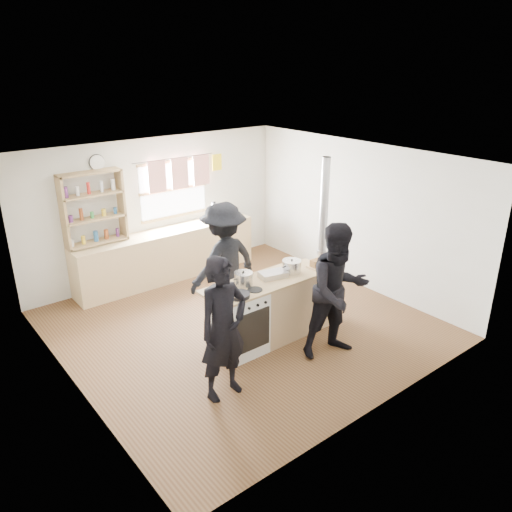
{
  "coord_description": "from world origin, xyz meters",
  "views": [
    {
      "loc": [
        -3.95,
        -5.31,
        3.76
      ],
      "look_at": [
        0.19,
        -0.1,
        1.1
      ],
      "focal_mm": 35.0,
      "sensor_mm": 36.0,
      "label": 1
    }
  ],
  "objects_px": {
    "stockpot_stove": "(243,279)",
    "person_far": "(224,262)",
    "thermos": "(214,212)",
    "person_near_right": "(338,291)",
    "roast_tray": "(273,274)",
    "person_near_left": "(223,329)",
    "stockpot_counter": "(292,266)",
    "skillet_greens": "(239,295)",
    "flue_heater": "(320,281)",
    "bread_board": "(318,264)",
    "cooking_island": "(273,308)"
  },
  "relations": [
    {
      "from": "stockpot_stove",
      "to": "person_far",
      "type": "relative_size",
      "value": 0.14
    },
    {
      "from": "thermos",
      "to": "person_near_right",
      "type": "relative_size",
      "value": 0.18
    },
    {
      "from": "roast_tray",
      "to": "person_far",
      "type": "bearing_deg",
      "value": 103.27
    },
    {
      "from": "thermos",
      "to": "person_near_left",
      "type": "xyz_separation_m",
      "value": [
        -2.18,
        -3.41,
        -0.19
      ]
    },
    {
      "from": "stockpot_counter",
      "to": "roast_tray",
      "type": "bearing_deg",
      "value": 173.15
    },
    {
      "from": "stockpot_counter",
      "to": "person_far",
      "type": "distance_m",
      "value": 1.07
    },
    {
      "from": "skillet_greens",
      "to": "stockpot_counter",
      "type": "relative_size",
      "value": 1.2
    },
    {
      "from": "flue_heater",
      "to": "stockpot_counter",
      "type": "bearing_deg",
      "value": 177.23
    },
    {
      "from": "bread_board",
      "to": "person_near_left",
      "type": "height_order",
      "value": "person_near_left"
    },
    {
      "from": "person_far",
      "to": "person_near_right",
      "type": "bearing_deg",
      "value": 102.29
    },
    {
      "from": "thermos",
      "to": "roast_tray",
      "type": "height_order",
      "value": "thermos"
    },
    {
      "from": "roast_tray",
      "to": "person_far",
      "type": "relative_size",
      "value": 0.23
    },
    {
      "from": "person_near_left",
      "to": "roast_tray",
      "type": "bearing_deg",
      "value": 23.98
    },
    {
      "from": "roast_tray",
      "to": "person_near_right",
      "type": "relative_size",
      "value": 0.23
    },
    {
      "from": "cooking_island",
      "to": "person_far",
      "type": "height_order",
      "value": "person_far"
    },
    {
      "from": "stockpot_stove",
      "to": "person_near_left",
      "type": "relative_size",
      "value": 0.14
    },
    {
      "from": "thermos",
      "to": "cooking_island",
      "type": "relative_size",
      "value": 0.17
    },
    {
      "from": "stockpot_stove",
      "to": "stockpot_counter",
      "type": "xyz_separation_m",
      "value": [
        0.79,
        -0.09,
        0.0
      ]
    },
    {
      "from": "flue_heater",
      "to": "stockpot_stove",
      "type": "bearing_deg",
      "value": 175.18
    },
    {
      "from": "thermos",
      "to": "stockpot_stove",
      "type": "relative_size",
      "value": 1.32
    },
    {
      "from": "stockpot_stove",
      "to": "person_near_right",
      "type": "relative_size",
      "value": 0.14
    },
    {
      "from": "skillet_greens",
      "to": "stockpot_stove",
      "type": "bearing_deg",
      "value": 43.91
    },
    {
      "from": "thermos",
      "to": "cooking_island",
      "type": "bearing_deg",
      "value": -107.76
    },
    {
      "from": "roast_tray",
      "to": "bread_board",
      "type": "height_order",
      "value": "bread_board"
    },
    {
      "from": "thermos",
      "to": "roast_tray",
      "type": "distance_m",
      "value": 2.88
    },
    {
      "from": "cooking_island",
      "to": "skillet_greens",
      "type": "bearing_deg",
      "value": -166.1
    },
    {
      "from": "roast_tray",
      "to": "person_near_left",
      "type": "distance_m",
      "value": 1.47
    },
    {
      "from": "skillet_greens",
      "to": "stockpot_counter",
      "type": "height_order",
      "value": "stockpot_counter"
    },
    {
      "from": "stockpot_stove",
      "to": "person_near_right",
      "type": "height_order",
      "value": "person_near_right"
    },
    {
      "from": "skillet_greens",
      "to": "person_far",
      "type": "relative_size",
      "value": 0.18
    },
    {
      "from": "stockpot_stove",
      "to": "bread_board",
      "type": "distance_m",
      "value": 1.22
    },
    {
      "from": "cooking_island",
      "to": "person_far",
      "type": "relative_size",
      "value": 1.08
    },
    {
      "from": "skillet_greens",
      "to": "person_near_right",
      "type": "relative_size",
      "value": 0.17
    },
    {
      "from": "thermos",
      "to": "bread_board",
      "type": "bearing_deg",
      "value": -92.8
    },
    {
      "from": "cooking_island",
      "to": "stockpot_stove",
      "type": "height_order",
      "value": "stockpot_stove"
    },
    {
      "from": "flue_heater",
      "to": "person_near_right",
      "type": "distance_m",
      "value": 0.98
    },
    {
      "from": "skillet_greens",
      "to": "person_far",
      "type": "bearing_deg",
      "value": 64.09
    },
    {
      "from": "stockpot_stove",
      "to": "person_near_left",
      "type": "bearing_deg",
      "value": -139.34
    },
    {
      "from": "thermos",
      "to": "stockpot_stove",
      "type": "xyz_separation_m",
      "value": [
        -1.35,
        -2.7,
        -0.05
      ]
    },
    {
      "from": "bread_board",
      "to": "stockpot_counter",
      "type": "bearing_deg",
      "value": 167.4
    },
    {
      "from": "thermos",
      "to": "bread_board",
      "type": "height_order",
      "value": "thermos"
    },
    {
      "from": "stockpot_counter",
      "to": "person_far",
      "type": "xyz_separation_m",
      "value": [
        -0.52,
        0.93,
        -0.1
      ]
    },
    {
      "from": "thermos",
      "to": "person_far",
      "type": "xyz_separation_m",
      "value": [
        -1.08,
        -1.86,
        -0.15
      ]
    },
    {
      "from": "cooking_island",
      "to": "flue_heater",
      "type": "xyz_separation_m",
      "value": [
        0.89,
        -0.04,
        0.18
      ]
    },
    {
      "from": "cooking_island",
      "to": "stockpot_counter",
      "type": "xyz_separation_m",
      "value": [
        0.32,
        -0.01,
        0.55
      ]
    },
    {
      "from": "person_near_right",
      "to": "person_far",
      "type": "relative_size",
      "value": 1.01
    },
    {
      "from": "thermos",
      "to": "roast_tray",
      "type": "xyz_separation_m",
      "value": [
        -0.87,
        -2.75,
        -0.09
      ]
    },
    {
      "from": "thermos",
      "to": "cooking_island",
      "type": "xyz_separation_m",
      "value": [
        -0.89,
        -2.77,
        -0.6
      ]
    },
    {
      "from": "thermos",
      "to": "flue_heater",
      "type": "distance_m",
      "value": 2.84
    },
    {
      "from": "roast_tray",
      "to": "flue_heater",
      "type": "bearing_deg",
      "value": -4.22
    }
  ]
}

